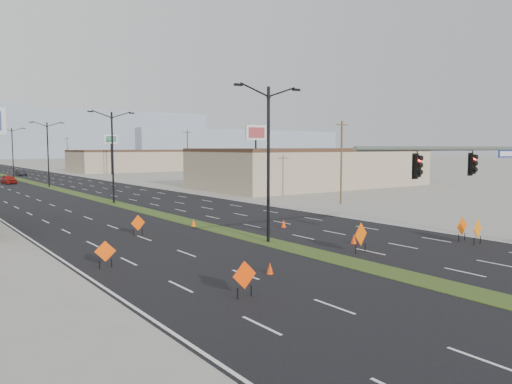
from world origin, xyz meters
TOP-DOWN VIEW (x-y plane):
  - ground at (0.00, 0.00)m, footprint 600.00×600.00m
  - road_surface at (0.00, 100.00)m, footprint 25.00×400.00m
  - median_strip at (0.00, 100.00)m, footprint 2.00×400.00m
  - building_se_near at (34.00, 45.00)m, footprint 36.00×18.00m
  - building_se_far at (38.00, 110.00)m, footprint 44.00×16.00m
  - mesa_center at (40.00, 300.00)m, footprint 220.00×50.00m
  - mesa_east at (180.00, 290.00)m, footprint 160.00×50.00m
  - signal_mast at (8.56, 2.00)m, footprint 16.30×0.60m
  - streetlight_0 at (0.00, 12.00)m, footprint 5.15×0.24m
  - streetlight_1 at (0.00, 40.00)m, footprint 5.15×0.24m
  - streetlight_2 at (0.00, 68.00)m, footprint 5.15×0.24m
  - streetlight_3 at (0.00, 96.00)m, footprint 5.15×0.24m
  - utility_pole_0 at (20.00, 25.00)m, footprint 1.60×0.20m
  - utility_pole_1 at (20.00, 60.00)m, footprint 1.60×0.20m
  - utility_pole_2 at (20.00, 95.00)m, footprint 1.60×0.20m
  - utility_pole_3 at (20.00, 130.00)m, footprint 1.60×0.20m
  - car_left at (-3.81, 79.17)m, footprint 2.19×4.59m
  - car_mid at (2.83, 103.69)m, footprint 1.74×4.19m
  - construction_sign_0 at (-10.99, 11.31)m, footprint 1.01×0.44m
  - construction_sign_1 at (-8.13, 3.00)m, footprint 1.16×0.07m
  - construction_sign_2 at (-5.90, 19.24)m, footprint 1.09×0.22m
  - construction_sign_3 at (2.30, 6.14)m, footprint 1.32×0.35m
  - construction_sign_4 at (10.20, 3.51)m, footprint 1.23×0.27m
  - construction_sign_5 at (10.57, 4.81)m, footprint 1.21×0.07m
  - cone_0 at (-4.93, 5.43)m, footprint 0.43×0.43m
  - cone_1 at (4.08, 8.33)m, footprint 0.47×0.47m
  - cone_2 at (4.57, 16.01)m, footprint 0.50×0.50m
  - cone_3 at (-0.84, 20.45)m, footprint 0.47×0.47m
  - pole_sign_east_near at (19.45, 40.06)m, footprint 2.98×0.76m
  - pole_sign_east_far at (20.91, 98.09)m, footprint 2.94×0.93m

SIDE VIEW (x-z plane):
  - ground at x=0.00m, z-range 0.00..0.00m
  - road_surface at x=0.00m, z-range -0.01..0.01m
  - median_strip at x=0.00m, z-range -0.02..0.02m
  - cone_0 at x=-4.93m, z-range 0.00..0.58m
  - cone_3 at x=-0.84m, z-range 0.00..0.62m
  - cone_2 at x=4.57m, z-range 0.00..0.63m
  - cone_1 at x=4.08m, z-range 0.00..0.63m
  - car_mid at x=2.83m, z-range 0.00..1.35m
  - car_left at x=-3.81m, z-range 0.00..1.51m
  - construction_sign_0 at x=-10.99m, z-range 0.12..1.54m
  - construction_sign_2 at x=-5.90m, z-range 0.12..1.58m
  - construction_sign_1 at x=-8.13m, z-range 0.13..1.68m
  - construction_sign_5 at x=10.57m, z-range 0.14..1.75m
  - construction_sign_4 at x=10.20m, z-range 0.15..1.80m
  - construction_sign_3 at x=2.30m, z-range 0.16..1.96m
  - building_se_far at x=38.00m, z-range 0.00..5.00m
  - building_se_near at x=34.00m, z-range 0.00..5.50m
  - utility_pole_0 at x=20.00m, z-range 0.17..9.17m
  - utility_pole_1 at x=20.00m, z-range 0.17..9.17m
  - utility_pole_2 at x=20.00m, z-range 0.17..9.17m
  - utility_pole_3 at x=20.00m, z-range 0.17..9.17m
  - signal_mast at x=8.56m, z-range 0.79..8.79m
  - streetlight_0 at x=0.00m, z-range 0.41..10.43m
  - streetlight_1 at x=0.00m, z-range 0.41..10.43m
  - streetlight_2 at x=0.00m, z-range 0.41..10.43m
  - streetlight_3 at x=0.00m, z-range 0.41..10.43m
  - pole_sign_east_far at x=20.91m, z-range 2.80..11.79m
  - pole_sign_east_near at x=19.45m, z-range 2.84..11.93m
  - mesa_east at x=180.00m, z-range 0.00..18.00m
  - mesa_center at x=40.00m, z-range 0.00..28.00m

